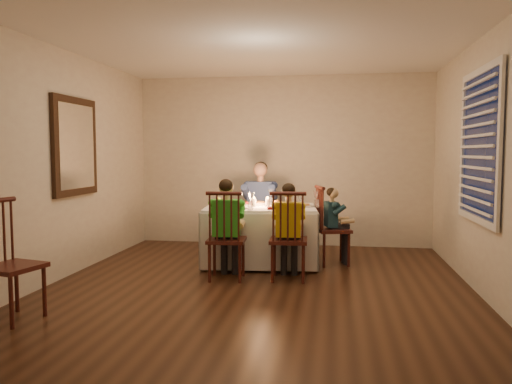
% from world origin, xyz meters
% --- Properties ---
extents(ground, '(5.00, 5.00, 0.00)m').
position_xyz_m(ground, '(0.00, 0.00, 0.00)').
color(ground, black).
rests_on(ground, ground).
extents(wall_left, '(0.02, 5.00, 2.60)m').
position_xyz_m(wall_left, '(-2.25, 0.00, 1.30)').
color(wall_left, beige).
rests_on(wall_left, ground).
extents(wall_right, '(0.02, 5.00, 2.60)m').
position_xyz_m(wall_right, '(2.25, 0.00, 1.30)').
color(wall_right, beige).
rests_on(wall_right, ground).
extents(wall_back, '(4.50, 0.02, 2.60)m').
position_xyz_m(wall_back, '(0.00, 2.50, 1.30)').
color(wall_back, beige).
rests_on(wall_back, ground).
extents(ceiling, '(5.00, 5.00, 0.00)m').
position_xyz_m(ceiling, '(0.00, 0.00, 2.60)').
color(ceiling, white).
rests_on(ceiling, wall_back).
extents(dining_table, '(1.52, 1.17, 0.71)m').
position_xyz_m(dining_table, '(-0.13, 1.09, 0.53)').
color(dining_table, silver).
rests_on(dining_table, ground).
extents(chair_adult, '(0.43, 0.42, 1.01)m').
position_xyz_m(chair_adult, '(-0.25, 1.86, 0.00)').
color(chair_adult, '#38130F').
rests_on(chair_adult, ground).
extents(chair_near_left, '(0.44, 0.42, 1.01)m').
position_xyz_m(chair_near_left, '(-0.40, 0.26, 0.00)').
color(chair_near_left, '#38130F').
rests_on(chair_near_left, ground).
extents(chair_near_right, '(0.43, 0.42, 1.01)m').
position_xyz_m(chair_near_right, '(0.29, 0.35, 0.00)').
color(chair_near_right, '#38130F').
rests_on(chair_near_right, ground).
extents(chair_end, '(0.49, 0.51, 1.01)m').
position_xyz_m(chair_end, '(0.79, 1.20, 0.00)').
color(chair_end, '#38130F').
rests_on(chair_end, ground).
extents(chair_extra, '(0.50, 0.51, 1.04)m').
position_xyz_m(chair_extra, '(-1.90, -1.37, 0.00)').
color(chair_extra, '#38130F').
rests_on(chair_extra, ground).
extents(adult, '(0.50, 0.47, 1.30)m').
position_xyz_m(adult, '(-0.25, 1.86, 0.00)').
color(adult, navy).
rests_on(adult, ground).
extents(child_green, '(0.42, 0.39, 1.14)m').
position_xyz_m(child_green, '(-0.40, 0.26, 0.00)').
color(child_green, green).
rests_on(child_green, ground).
extents(child_yellow, '(0.38, 0.35, 1.09)m').
position_xyz_m(child_yellow, '(0.29, 0.35, 0.00)').
color(child_yellow, gold).
rests_on(child_yellow, ground).
extents(child_teal, '(0.35, 0.37, 0.99)m').
position_xyz_m(child_teal, '(0.79, 1.20, 0.00)').
color(child_teal, '#18343D').
rests_on(child_teal, ground).
extents(setting_adult, '(0.29, 0.29, 0.02)m').
position_xyz_m(setting_adult, '(-0.21, 1.39, 0.75)').
color(setting_adult, silver).
rests_on(setting_adult, dining_table).
extents(setting_green, '(0.29, 0.29, 0.02)m').
position_xyz_m(setting_green, '(-0.38, 0.78, 0.75)').
color(setting_green, silver).
rests_on(setting_green, dining_table).
extents(setting_yellow, '(0.29, 0.29, 0.02)m').
position_xyz_m(setting_yellow, '(0.22, 0.83, 0.75)').
color(setting_yellow, silver).
rests_on(setting_yellow, dining_table).
extents(setting_teal, '(0.29, 0.29, 0.02)m').
position_xyz_m(setting_teal, '(0.40, 1.16, 0.75)').
color(setting_teal, silver).
rests_on(setting_teal, dining_table).
extents(candle_left, '(0.06, 0.06, 0.10)m').
position_xyz_m(candle_left, '(-0.22, 1.08, 0.79)').
color(candle_left, white).
rests_on(candle_left, dining_table).
extents(candle_right, '(0.06, 0.06, 0.10)m').
position_xyz_m(candle_right, '(-0.04, 1.10, 0.79)').
color(candle_right, white).
rests_on(candle_right, dining_table).
extents(squash, '(0.09, 0.09, 0.09)m').
position_xyz_m(squash, '(-0.74, 1.33, 0.79)').
color(squash, '#FAFF43').
rests_on(squash, dining_table).
extents(orange_fruit, '(0.08, 0.08, 0.08)m').
position_xyz_m(orange_fruit, '(0.07, 1.16, 0.78)').
color(orange_fruit, orange).
rests_on(orange_fruit, dining_table).
extents(serving_bowl, '(0.27, 0.27, 0.05)m').
position_xyz_m(serving_bowl, '(-0.63, 1.36, 0.77)').
color(serving_bowl, silver).
rests_on(serving_bowl, dining_table).
extents(wall_mirror, '(0.06, 0.95, 1.15)m').
position_xyz_m(wall_mirror, '(-2.22, 0.30, 1.50)').
color(wall_mirror, black).
rests_on(wall_mirror, wall_left).
extents(window_blinds, '(0.07, 1.34, 1.54)m').
position_xyz_m(window_blinds, '(2.21, 0.10, 1.50)').
color(window_blinds, black).
rests_on(window_blinds, wall_right).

